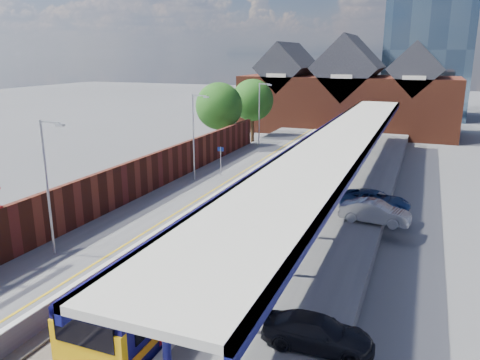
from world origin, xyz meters
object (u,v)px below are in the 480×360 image
object	(u,v)px
platform_sign	(221,156)
parked_car_blue	(375,200)
lamp_post_b	(49,180)
train	(316,152)
parked_car_silver	(375,212)
parked_car_dark	(318,333)
lamp_post_c	(195,132)
lamp_post_d	(260,110)

from	to	relation	value
platform_sign	parked_car_blue	size ratio (longest dim) A/B	0.54
parked_car_blue	lamp_post_b	bearing A→B (deg)	139.98
train	parked_car_blue	world-z (taller)	train
train	parked_car_silver	xyz separation A→B (m)	(7.01, -14.70, -0.43)
train	parked_car_silver	bearing A→B (deg)	-64.52
lamp_post_b	platform_sign	distance (m)	18.20
platform_sign	parked_car_dark	size ratio (longest dim) A/B	0.63
lamp_post_b	lamp_post_c	distance (m)	16.00
lamp_post_b	parked_car_blue	xyz separation A→B (m)	(14.59, 13.52, -3.35)
lamp_post_b	parked_car_dark	bearing A→B (deg)	-11.43
lamp_post_c	parked_car_silver	bearing A→B (deg)	-18.84
lamp_post_c	parked_car_dark	xyz separation A→B (m)	(14.39, -18.91, -3.42)
train	parked_car_blue	bearing A→B (deg)	-60.93
lamp_post_d	parked_car_silver	world-z (taller)	lamp_post_d
train	platform_sign	size ratio (longest dim) A/B	26.36
lamp_post_d	parked_car_dark	xyz separation A→B (m)	(14.39, -34.91, -3.42)
lamp_post_d	parked_car_silver	xyz separation A→B (m)	(14.86, -21.07, -3.30)
lamp_post_c	train	bearing A→B (deg)	50.79
lamp_post_c	lamp_post_d	bearing A→B (deg)	90.00
lamp_post_c	lamp_post_d	world-z (taller)	same
platform_sign	lamp_post_d	bearing A→B (deg)	95.56
lamp_post_c	parked_car_silver	size ratio (longest dim) A/B	1.66
lamp_post_d	parked_car_dark	bearing A→B (deg)	-67.59
lamp_post_c	parked_car_blue	size ratio (longest dim) A/B	1.52
train	parked_car_blue	xyz separation A→B (m)	(6.73, -12.11, -0.48)
platform_sign	parked_car_blue	xyz separation A→B (m)	(13.22, -4.48, -1.05)
lamp_post_d	parked_car_blue	distance (m)	23.78
train	lamp_post_d	size ratio (longest dim) A/B	9.41
lamp_post_d	parked_car_dark	distance (m)	37.91
lamp_post_c	parked_car_blue	distance (m)	15.17
train	parked_car_dark	bearing A→B (deg)	-77.10
parked_car_blue	parked_car_silver	bearing A→B (deg)	-166.76
lamp_post_c	lamp_post_d	xyz separation A→B (m)	(0.00, 16.00, 0.00)
platform_sign	parked_car_dark	world-z (taller)	platform_sign
lamp_post_b	train	bearing A→B (deg)	72.96
lamp_post_c	parked_car_dark	size ratio (longest dim) A/B	1.77
lamp_post_d	platform_sign	bearing A→B (deg)	-84.44
parked_car_silver	lamp_post_d	bearing A→B (deg)	41.21
train	lamp_post_b	distance (m)	26.96
lamp_post_c	platform_sign	bearing A→B (deg)	55.74
train	parked_car_blue	size ratio (longest dim) A/B	14.35
lamp_post_c	parked_car_silver	world-z (taller)	lamp_post_c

